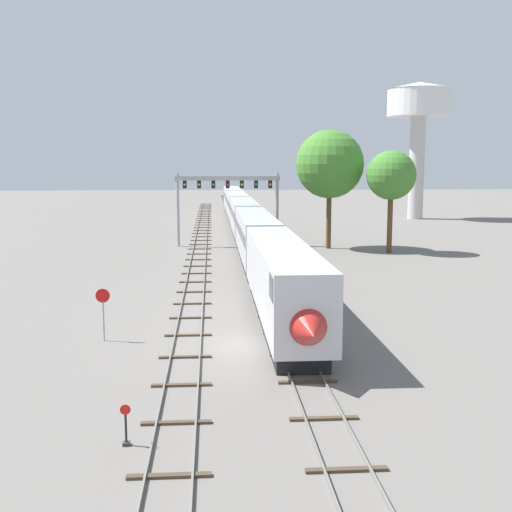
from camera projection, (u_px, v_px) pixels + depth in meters
The scene contains 10 objects.
ground_plane at pixel (253, 345), 33.29m from camera, with size 400.00×400.00×0.00m, color slate.
track_main at pixel (240, 228), 92.64m from camera, with size 2.60×200.00×0.16m.
track_near at pixel (200, 246), 72.52m from camera, with size 2.60×160.00×0.16m.
passenger_train at pixel (244, 218), 81.51m from camera, with size 3.04×110.70×4.80m.
signal_gantry at pixel (228, 192), 72.58m from camera, with size 12.10×0.49×8.46m.
water_tower at pixel (419, 110), 107.23m from camera, with size 10.89×10.89×23.25m.
switch_stand at pixel (126, 431), 21.35m from camera, with size 0.36×0.24×1.46m.
stop_sign at pixel (103, 307), 33.80m from camera, with size 0.76×0.08×2.88m.
trackside_tree_left at pixel (391, 176), 66.77m from camera, with size 5.25×5.25×10.94m.
trackside_tree_mid at pixel (330, 164), 70.05m from camera, with size 7.61×7.61×13.27m.
Camera 1 is at (-2.12, -32.19, 9.50)m, focal length 44.16 mm.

